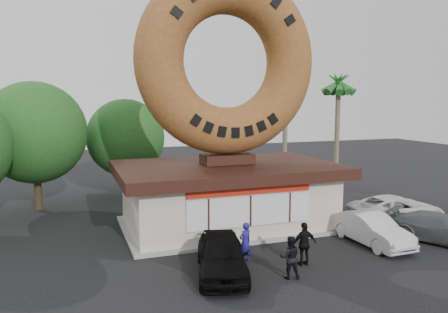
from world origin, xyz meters
TOP-DOWN VIEW (x-y plane):
  - ground at (0.00, 0.00)m, footprint 90.00×90.00m
  - donut_shop at (0.00, 5.98)m, footprint 11.20×7.20m
  - giant_donut at (0.00, 6.00)m, footprint 9.31×2.37m
  - tree_west at (-9.50, 13.00)m, footprint 6.00×6.00m
  - tree_mid at (-4.00, 15.00)m, footprint 5.20×5.20m
  - palm_near at (7.50, 14.00)m, footprint 2.60×2.60m
  - palm_far at (11.00, 12.50)m, footprint 2.60×2.60m
  - street_lamp at (-1.86, 16.00)m, footprint 2.11×0.20m
  - person_left at (-1.05, 0.97)m, footprint 0.70×0.59m
  - person_center at (-0.14, -1.12)m, footprint 0.94×0.83m
  - person_right at (1.02, -0.18)m, footprint 1.03×0.43m
  - car_black at (-2.39, 0.04)m, footprint 2.96×4.83m
  - car_silver at (5.22, 1.05)m, footprint 1.63×4.33m
  - car_grey at (8.39, 0.18)m, footprint 3.79×4.88m
  - car_white at (8.82, 3.56)m, footprint 5.32×2.59m

SIDE VIEW (x-z plane):
  - ground at x=0.00m, z-range 0.00..0.00m
  - car_grey at x=8.39m, z-range 0.00..1.32m
  - car_silver at x=5.22m, z-range 0.00..1.41m
  - car_white at x=8.82m, z-range 0.00..1.46m
  - car_black at x=-2.39m, z-range 0.00..1.54m
  - person_center at x=-0.14m, z-range 0.00..1.61m
  - person_left at x=-1.05m, z-range 0.00..1.65m
  - person_right at x=1.02m, z-range 0.00..1.76m
  - donut_shop at x=0.00m, z-range -0.13..3.67m
  - tree_mid at x=-4.00m, z-range 0.70..7.33m
  - street_lamp at x=-1.86m, z-range 0.48..8.48m
  - tree_west at x=-9.50m, z-range 0.82..8.47m
  - palm_far at x=11.00m, z-range 3.11..11.86m
  - palm_near at x=7.50m, z-range 3.54..13.29m
  - giant_donut at x=0.00m, z-range 3.80..13.11m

